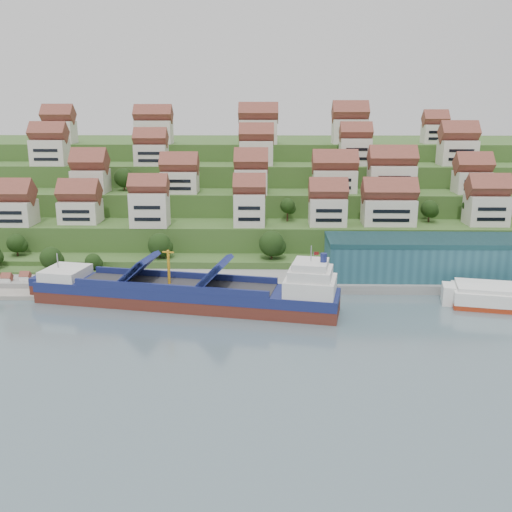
{
  "coord_description": "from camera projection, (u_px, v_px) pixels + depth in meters",
  "views": [
    {
      "loc": [
        6.89,
        -123.99,
        44.43
      ],
      "look_at": [
        3.88,
        14.0,
        8.0
      ],
      "focal_mm": 40.0,
      "sensor_mm": 36.0,
      "label": 1
    }
  ],
  "objects": [
    {
      "name": "hillside_trees",
      "position": [
        184.0,
        216.0,
        164.97
      ],
      "size": [
        143.2,
        62.1,
        29.71
      ],
      "color": "#1D3712",
      "rests_on": "ground"
    },
    {
      "name": "warehouse",
      "position": [
        445.0,
        257.0,
        144.84
      ],
      "size": [
        60.0,
        15.0,
        10.0
      ],
      "primitive_type": "cube",
      "color": "#255665",
      "rests_on": "quay"
    },
    {
      "name": "cargo_ship",
      "position": [
        193.0,
        294.0,
        129.52
      ],
      "size": [
        70.72,
        23.73,
        15.4
      ],
      "rotation": [
        0.0,
        0.0,
        -0.19
      ],
      "color": "#55221A",
      "rests_on": "ground"
    },
    {
      "name": "quay",
      "position": [
        319.0,
        282.0,
        145.14
      ],
      "size": [
        180.0,
        14.0,
        2.2
      ],
      "primitive_type": "cube",
      "color": "gray",
      "rests_on": "ground"
    },
    {
      "name": "ground",
      "position": [
        238.0,
        305.0,
        131.34
      ],
      "size": [
        300.0,
        300.0,
        0.0
      ],
      "primitive_type": "plane",
      "color": "slate",
      "rests_on": "ground"
    },
    {
      "name": "flagpole",
      "position": [
        314.0,
        265.0,
        138.87
      ],
      "size": [
        1.28,
        0.16,
        8.0
      ],
      "color": "gray",
      "rests_on": "quay"
    },
    {
      "name": "hillside",
      "position": [
        251.0,
        193.0,
        228.72
      ],
      "size": [
        260.0,
        128.0,
        31.0
      ],
      "color": "#2D4C1E",
      "rests_on": "ground"
    },
    {
      "name": "pebble_beach",
      "position": [
        11.0,
        285.0,
        144.03
      ],
      "size": [
        45.0,
        20.0,
        1.0
      ],
      "primitive_type": "cube",
      "color": "gray",
      "rests_on": "ground"
    },
    {
      "name": "beach_huts",
      "position": [
        1.0,
        281.0,
        142.46
      ],
      "size": [
        14.4,
        3.7,
        2.2
      ],
      "color": "white",
      "rests_on": "pebble_beach"
    },
    {
      "name": "hillside_village",
      "position": [
        263.0,
        170.0,
        183.7
      ],
      "size": [
        151.98,
        63.36,
        28.68
      ],
      "color": "beige",
      "rests_on": "ground"
    }
  ]
}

